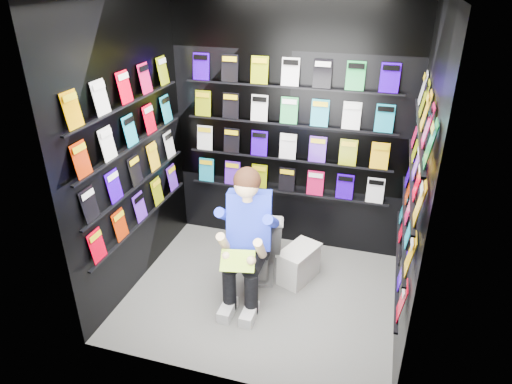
% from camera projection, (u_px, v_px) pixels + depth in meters
% --- Properties ---
extents(floor, '(2.40, 2.40, 0.00)m').
position_uv_depth(floor, '(261.00, 294.00, 4.25)').
color(floor, slate).
rests_on(floor, ground).
extents(wall_back, '(2.40, 0.04, 2.60)m').
position_uv_depth(wall_back, '(289.00, 128.00, 4.53)').
color(wall_back, black).
rests_on(wall_back, floor).
extents(wall_front, '(2.40, 0.04, 2.60)m').
position_uv_depth(wall_front, '(217.00, 228.00, 2.81)').
color(wall_front, black).
rests_on(wall_front, floor).
extents(wall_left, '(0.04, 2.00, 2.60)m').
position_uv_depth(wall_left, '(130.00, 151.00, 3.98)').
color(wall_left, black).
rests_on(wall_left, floor).
extents(wall_right, '(0.04, 2.00, 2.60)m').
position_uv_depth(wall_right, '(418.00, 185.00, 3.37)').
color(wall_right, black).
rests_on(wall_right, floor).
extents(comics_back, '(2.10, 0.06, 1.37)m').
position_uv_depth(comics_back, '(289.00, 129.00, 4.50)').
color(comics_back, red).
rests_on(comics_back, wall_back).
extents(comics_left, '(0.06, 1.70, 1.37)m').
position_uv_depth(comics_left, '(133.00, 151.00, 3.97)').
color(comics_left, red).
rests_on(comics_left, wall_left).
extents(comics_right, '(0.06, 1.70, 1.37)m').
position_uv_depth(comics_right, '(414.00, 183.00, 3.37)').
color(comics_right, red).
rests_on(comics_right, wall_right).
extents(toilet, '(0.57, 0.82, 0.73)m').
position_uv_depth(toilet, '(262.00, 237.00, 4.46)').
color(toilet, white).
rests_on(toilet, floor).
extents(longbox, '(0.37, 0.47, 0.31)m').
position_uv_depth(longbox, '(299.00, 265.00, 4.40)').
color(longbox, silver).
rests_on(longbox, floor).
extents(longbox_lid, '(0.40, 0.50, 0.03)m').
position_uv_depth(longbox_lid, '(299.00, 250.00, 4.32)').
color(longbox_lid, silver).
rests_on(longbox_lid, longbox).
extents(reader, '(0.67, 0.85, 1.40)m').
position_uv_depth(reader, '(250.00, 220.00, 3.95)').
color(reader, '#2B38CA').
rests_on(reader, toilet).
extents(held_comic, '(0.31, 0.22, 0.12)m').
position_uv_depth(held_comic, '(238.00, 261.00, 3.74)').
color(held_comic, green).
rests_on(held_comic, reader).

